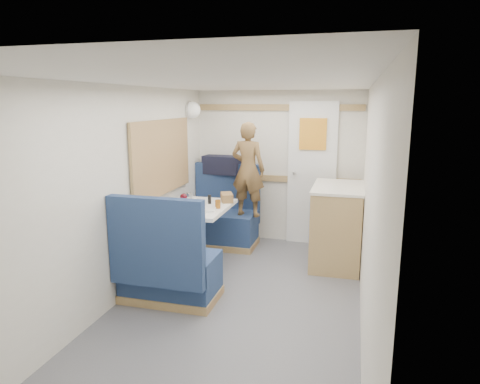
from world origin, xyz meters
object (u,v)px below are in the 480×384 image
(dinette_table, at_px, (200,220))
(salt_grinder, at_px, (195,202))
(bench_far, at_px, (223,222))
(dome_light, at_px, (192,110))
(tumbler_left, at_px, (183,205))
(duffel_bag, at_px, (223,165))
(orange_fruit, at_px, (200,207))
(galley_counter, at_px, (337,225))
(beer_glass, at_px, (218,204))
(person, at_px, (248,169))
(pepper_grinder, at_px, (210,199))
(tray, at_px, (205,208))
(tumbler_mid, at_px, (189,198))
(cheese_block, at_px, (199,209))
(wine_glass, at_px, (184,198))
(bench_near, at_px, (168,271))
(bread_loaf, at_px, (227,197))

(dinette_table, xyz_separation_m, salt_grinder, (-0.04, -0.03, 0.20))
(bench_far, distance_m, dome_light, 1.50)
(tumbler_left, bearing_deg, duffel_bag, 89.34)
(orange_fruit, bearing_deg, galley_counter, 29.59)
(beer_glass, relative_size, salt_grinder, 0.98)
(person, xyz_separation_m, pepper_grinder, (-0.30, -0.60, -0.26))
(tray, xyz_separation_m, tumbler_left, (-0.20, -0.12, 0.05))
(bench_far, relative_size, galley_counter, 1.14)
(tumbler_left, relative_size, tumbler_mid, 1.08)
(dinette_table, xyz_separation_m, duffel_bag, (-0.08, 1.12, 0.46))
(cheese_block, bearing_deg, person, 74.40)
(tray, distance_m, wine_glass, 0.25)
(tumbler_left, xyz_separation_m, pepper_grinder, (0.17, 0.36, -0.01))
(wine_glass, relative_size, beer_glass, 1.83)
(tray, bearing_deg, tumbler_left, -147.91)
(bench_near, bearing_deg, duffel_bag, 92.37)
(tray, height_order, salt_grinder, salt_grinder)
(bench_near, xyz_separation_m, salt_grinder, (-0.04, 0.83, 0.47))
(beer_glass, bearing_deg, tumbler_mid, 156.06)
(beer_glass, height_order, salt_grinder, salt_grinder)
(duffel_bag, relative_size, tray, 1.60)
(wine_glass, distance_m, salt_grinder, 0.16)
(beer_glass, bearing_deg, pepper_grinder, 131.74)
(tray, bearing_deg, dinette_table, 134.91)
(beer_glass, xyz_separation_m, salt_grinder, (-0.26, 0.00, 0.00))
(dome_light, relative_size, tray, 0.63)
(bench_near, bearing_deg, tumbler_left, 98.63)
(duffel_bag, bearing_deg, dome_light, -131.36)
(person, bearing_deg, orange_fruit, 81.48)
(duffel_bag, height_order, tumbler_mid, duffel_bag)
(bench_far, bearing_deg, bread_loaf, -68.19)
(cheese_block, xyz_separation_m, tumbler_left, (-0.19, 0.03, 0.02))
(dinette_table, xyz_separation_m, pepper_grinder, (0.07, 0.14, 0.21))
(person, bearing_deg, dinette_table, 70.69)
(dinette_table, xyz_separation_m, person, (0.37, 0.74, 0.47))
(tumbler_mid, relative_size, bread_loaf, 0.48)
(galley_counter, height_order, beer_glass, galley_counter)
(dome_light, relative_size, duffel_bag, 0.39)
(tumbler_mid, distance_m, pepper_grinder, 0.25)
(bread_loaf, bearing_deg, duffel_bag, 110.59)
(salt_grinder, bearing_deg, bench_near, -87.34)
(beer_glass, distance_m, salt_grinder, 0.26)
(cheese_block, bearing_deg, orange_fruit, 73.99)
(galley_counter, relative_size, tumbler_left, 7.76)
(orange_fruit, xyz_separation_m, pepper_grinder, (-0.03, 0.37, -0.00))
(duffel_bag, bearing_deg, bread_loaf, -62.03)
(galley_counter, relative_size, orange_fruit, 12.16)
(dinette_table, height_order, bench_far, bench_far)
(dinette_table, distance_m, bread_loaf, 0.43)
(orange_fruit, relative_size, cheese_block, 0.70)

